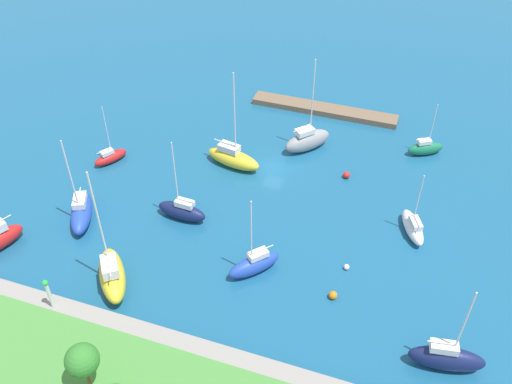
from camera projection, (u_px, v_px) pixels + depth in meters
The scene contains 18 objects.
water at pixel (273, 168), 72.82m from camera, with size 160.00×160.00×0.00m, color #19567F.
pier_dock at pixel (324, 110), 82.87m from camera, with size 21.63×2.73×0.87m, color brown.
breakwater at pixel (177, 348), 51.26m from camera, with size 73.54×2.52×1.26m, color gray.
harbor_beacon at pixel (48, 292), 52.69m from camera, with size 0.56×0.56×3.73m.
park_tree_west at pixel (82, 360), 45.42m from camera, with size 2.86×2.86×5.03m.
sailboat_navy_near_pier at pixel (182, 211), 64.74m from camera, with size 6.08×2.16×10.75m.
sailboat_yellow_off_beacon at pixel (233, 158), 72.34m from camera, with size 7.82×3.81×13.65m.
sailboat_red_mid_basin at pixel (110, 157), 73.26m from camera, with size 3.66×4.77×8.37m.
sailboat_blue_far_south at pixel (254, 264), 58.42m from camera, with size 5.33×5.64×10.03m.
sailboat_white_inner_mooring at pixel (413, 227), 62.99m from camera, with size 3.91×5.89×8.10m.
sailboat_gray_west_end at pixel (307, 140), 75.04m from camera, with size 6.31×6.65×13.24m.
sailboat_green_along_channel at pixel (425, 148), 74.51m from camera, with size 5.04×3.79×7.66m.
sailboat_navy_by_breakwater at pixel (446, 358), 49.58m from camera, with size 6.97×2.97×10.42m.
sailboat_yellow_lone_north at pixel (112, 274), 56.73m from camera, with size 6.45×7.50×14.54m.
sailboat_blue_far_north at pixel (81, 212), 64.49m from camera, with size 5.15×7.35×11.55m.
mooring_buoy_orange at pixel (333, 295), 56.17m from camera, with size 0.86×0.86×0.86m, color orange.
mooring_buoy_red at pixel (347, 175), 70.97m from camera, with size 0.89×0.89×0.89m, color red.
mooring_buoy_white at pixel (347, 267), 59.22m from camera, with size 0.62×0.62×0.62m, color white.
Camera 1 is at (-16.51, 55.20, 44.70)m, focal length 39.19 mm.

